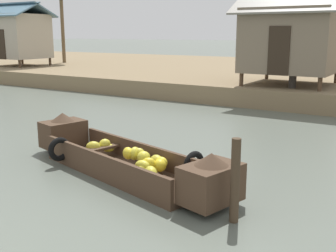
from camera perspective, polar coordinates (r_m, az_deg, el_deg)
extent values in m
plane|color=#596056|center=(13.08, 8.17, 0.06)|extent=(300.00, 300.00, 0.00)
cube|color=#7F6B4C|center=(25.51, 20.28, 6.33)|extent=(160.00, 20.00, 0.74)
cube|color=#473323|center=(8.59, -6.17, -6.13)|extent=(4.20, 2.17, 0.12)
cube|color=#473323|center=(8.83, -3.40, -3.73)|extent=(3.92, 1.12, 0.42)
cube|color=#473323|center=(8.21, -9.25, -5.14)|extent=(3.92, 1.12, 0.42)
cube|color=#473323|center=(6.84, 5.89, -7.81)|extent=(0.91, 1.13, 0.62)
cone|color=#473323|center=(6.71, 5.96, -4.52)|extent=(0.69, 0.69, 0.20)
cube|color=#473323|center=(10.40, -14.09, -1.01)|extent=(0.91, 1.13, 0.62)
cone|color=#473323|center=(10.32, -14.21, 1.21)|extent=(0.69, 0.69, 0.20)
cube|color=#473323|center=(9.18, -9.47, -3.11)|extent=(0.46, 1.07, 0.05)
torus|color=black|center=(7.96, 3.56, -5.26)|extent=(0.25, 0.53, 0.52)
torus|color=black|center=(9.26, -14.60, -3.09)|extent=(0.25, 0.53, 0.52)
ellipsoid|color=yellow|center=(8.43, -5.48, -3.73)|extent=(0.34, 0.33, 0.25)
ellipsoid|color=gold|center=(8.13, -1.29, -5.07)|extent=(0.21, 0.27, 0.22)
ellipsoid|color=yellow|center=(7.51, -2.37, -6.54)|extent=(0.40, 0.40, 0.28)
ellipsoid|color=yellow|center=(7.88, -2.69, -5.14)|extent=(0.34, 0.33, 0.23)
ellipsoid|color=yellow|center=(7.82, -3.51, -5.44)|extent=(0.31, 0.22, 0.21)
ellipsoid|color=gold|center=(8.43, -4.04, -3.86)|extent=(0.33, 0.30, 0.26)
ellipsoid|color=gold|center=(9.26, -10.17, -2.83)|extent=(0.39, 0.38, 0.25)
ellipsoid|color=yellow|center=(8.43, -4.56, -3.76)|extent=(0.26, 0.33, 0.27)
ellipsoid|color=gold|center=(8.11, -1.58, -4.76)|extent=(0.33, 0.29, 0.23)
ellipsoid|color=gold|center=(9.38, -8.63, -2.49)|extent=(0.31, 0.33, 0.25)
ellipsoid|color=yellow|center=(7.92, -1.12, -5.41)|extent=(0.28, 0.29, 0.24)
ellipsoid|color=yellow|center=(8.26, -3.35, -4.31)|extent=(0.35, 0.35, 0.26)
ellipsoid|color=yellow|center=(8.03, -0.97, -5.01)|extent=(0.29, 0.23, 0.23)
ellipsoid|color=yellow|center=(9.41, -8.15, -2.97)|extent=(0.36, 0.34, 0.19)
ellipsoid|color=yellow|center=(7.82, -3.44, -5.79)|extent=(0.27, 0.30, 0.21)
cylinder|color=#4C3826|center=(27.11, -19.60, 8.01)|extent=(0.16, 0.16, 0.49)
cylinder|color=#4C3826|center=(30.73, -19.29, 8.48)|extent=(0.16, 0.16, 0.49)
cylinder|color=#4C3826|center=(28.68, -15.82, 8.47)|extent=(0.16, 0.16, 0.49)
cube|color=#B2A893|center=(28.86, -19.67, 11.45)|extent=(3.11, 2.81, 2.74)
cube|color=#2D2319|center=(27.99, -21.90, 10.30)|extent=(0.80, 0.04, 1.80)
cube|color=slate|center=(28.46, -21.05, 14.63)|extent=(3.81, 1.90, 0.92)
cube|color=slate|center=(29.34, -18.81, 14.71)|extent=(3.81, 1.90, 0.92)
cylinder|color=#4C3826|center=(16.95, 9.99, 6.28)|extent=(0.16, 0.16, 0.52)
cylinder|color=#4C3826|center=(16.08, 20.04, 5.38)|extent=(0.16, 0.16, 0.52)
cylinder|color=#4C3826|center=(19.82, 13.35, 7.02)|extent=(0.16, 0.16, 0.52)
cylinder|color=#4C3826|center=(19.09, 21.99, 6.25)|extent=(0.16, 0.16, 0.52)
cube|color=#7A6B56|center=(17.83, 16.65, 11.11)|extent=(3.42, 3.47, 2.50)
cube|color=#2D2319|center=(16.16, 14.89, 9.88)|extent=(0.80, 0.04, 1.80)
cube|color=gray|center=(18.71, 17.70, 15.92)|extent=(4.12, 2.22, 1.19)
cylinder|color=brown|center=(31.01, -14.22, 13.15)|extent=(0.24, 0.24, 5.15)
cylinder|color=#332D28|center=(16.76, 16.67, 6.27)|extent=(0.28, 0.28, 0.75)
cylinder|color=#B7AD99|center=(16.71, 16.82, 8.57)|extent=(0.34, 0.34, 0.60)
sphere|color=#9E7556|center=(16.69, 16.91, 10.01)|extent=(0.22, 0.22, 0.22)
cone|color=tan|center=(16.68, 16.94, 10.42)|extent=(0.44, 0.44, 0.14)
cylinder|color=#423323|center=(6.34, 9.15, -7.42)|extent=(0.14, 0.14, 1.31)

